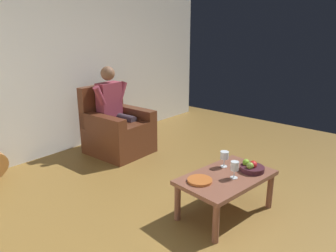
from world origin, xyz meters
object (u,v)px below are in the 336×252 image
Objects in this scene: person_seated at (115,108)px; wine_glass_far at (224,156)px; armchair at (117,130)px; decorative_dish at (200,180)px; wine_glass_near at (235,167)px; coffee_table at (226,181)px; fruit_bowl at (252,167)px.

wine_glass_far is at bearing 81.04° from person_seated.
armchair is 2.08m from decorative_dish.
person_seated is 7.46× the size of wine_glass_near.
wine_glass_far is at bearing -178.94° from decorative_dish.
coffee_table is 4.36× the size of decorative_dish.
person_seated is at bearing -109.09° from decorative_dish.
coffee_table is 4.21× the size of fruit_bowl.
coffee_table is 0.30m from decorative_dish.
fruit_bowl is at bearing 152.08° from coffee_table.
wine_glass_far is at bearing -71.60° from fruit_bowl.
wine_glass_near is 0.26m from wine_glass_far.
decorative_dish is at bearing 69.21° from person_seated.
wine_glass_far is 0.69× the size of fruit_bowl.
person_seated is 2.23m from wine_glass_near.
fruit_bowl is at bearing 167.92° from wine_glass_near.
coffee_table is (0.42, 2.08, 0.02)m from armchair.
person_seated is (0.00, -0.03, 0.34)m from armchair.
armchair is 2.12m from coffee_table.
wine_glass_near reaches higher than wine_glass_far.
coffee_table is at bearing 77.10° from person_seated.
wine_glass_far is (0.25, 1.95, 0.20)m from armchair.
coffee_table is at bearing -27.92° from fruit_bowl.
person_seated reaches higher than coffee_table.
armchair is 0.34m from person_seated.
armchair is 0.78× the size of person_seated.
wine_glass_near is at bearing 52.03° from wine_glass_far.
wine_glass_far is 0.29m from fruit_bowl.
decorative_dish is at bearing 1.06° from wine_glass_far.
wine_glass_near is at bearing 77.57° from person_seated.
decorative_dish is (0.69, 1.99, -0.24)m from person_seated.
fruit_bowl is at bearing 154.12° from decorative_dish.
wine_glass_far is at bearing -142.18° from coffee_table.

